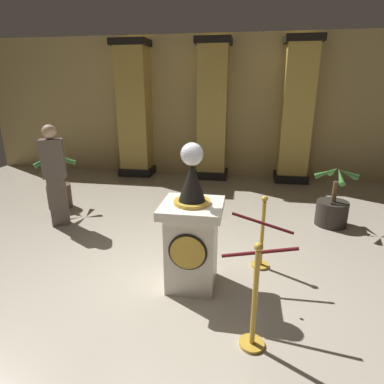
# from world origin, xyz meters

# --- Properties ---
(ground_plane) EXTENTS (12.78, 12.78, 0.00)m
(ground_plane) POSITION_xyz_m (0.00, 0.00, 0.00)
(ground_plane) COLOR #B2A893
(back_wall) EXTENTS (12.78, 0.16, 3.58)m
(back_wall) POSITION_xyz_m (0.00, 5.43, 1.79)
(back_wall) COLOR tan
(back_wall) RESTS_ON ground_plane
(pedestal_clock) EXTENTS (0.70, 0.70, 1.76)m
(pedestal_clock) POSITION_xyz_m (0.31, 0.09, 0.68)
(pedestal_clock) COLOR silver
(pedestal_clock) RESTS_ON ground_plane
(stanchion_near) EXTENTS (0.24, 0.24, 1.08)m
(stanchion_near) POSITION_xyz_m (1.03, -0.79, 0.38)
(stanchion_near) COLOR gold
(stanchion_near) RESTS_ON ground_plane
(stanchion_far) EXTENTS (0.24, 0.24, 1.01)m
(stanchion_far) POSITION_xyz_m (1.15, 0.65, 0.35)
(stanchion_far) COLOR gold
(stanchion_far) RESTS_ON ground_plane
(velvet_rope) EXTENTS (0.80, 0.82, 0.22)m
(velvet_rope) POSITION_xyz_m (1.09, -0.07, 0.79)
(velvet_rope) COLOR #591419
(column_left) EXTENTS (0.92, 0.92, 3.44)m
(column_left) POSITION_xyz_m (-2.06, 5.13, 1.71)
(column_left) COLOR black
(column_left) RESTS_ON ground_plane
(column_right) EXTENTS (0.85, 0.85, 3.44)m
(column_right) POSITION_xyz_m (2.06, 5.13, 1.71)
(column_right) COLOR black
(column_right) RESTS_ON ground_plane
(column_centre_rear) EXTENTS (0.87, 0.87, 3.44)m
(column_centre_rear) POSITION_xyz_m (0.00, 5.13, 1.71)
(column_centre_rear) COLOR black
(column_centre_rear) RESTS_ON ground_plane
(potted_palm_left) EXTENTS (0.74, 0.77, 1.16)m
(potted_palm_left) POSITION_xyz_m (-2.75, 2.27, 0.37)
(potted_palm_left) COLOR #4C3828
(potted_palm_left) RESTS_ON ground_plane
(potted_palm_right) EXTENTS (0.74, 0.73, 1.07)m
(potted_palm_right) POSITION_xyz_m (2.42, 2.27, 0.30)
(potted_palm_right) COLOR #2D2823
(potted_palm_right) RESTS_ON ground_plane
(bystander_guest) EXTENTS (0.42, 0.35, 1.75)m
(bystander_guest) POSITION_xyz_m (-2.27, 1.49, 0.93)
(bystander_guest) COLOR brown
(bystander_guest) RESTS_ON ground_plane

